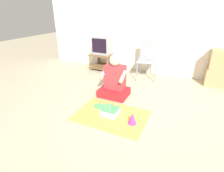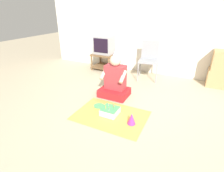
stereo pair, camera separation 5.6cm
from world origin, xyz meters
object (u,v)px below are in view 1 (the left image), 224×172
at_px(cardboard_box_stack, 222,69).
at_px(birthday_cake, 110,111).
at_px(folding_chair, 148,57).
at_px(paper_plate, 99,106).
at_px(party_hat_blue, 132,118).
at_px(tv, 103,45).
at_px(person_seated, 114,81).

bearing_deg(cardboard_box_stack, birthday_cake, -129.41).
distance_m(folding_chair, paper_plate, 1.76).
bearing_deg(birthday_cake, party_hat_blue, -13.12).
relative_size(tv, paper_plate, 2.55).
relative_size(cardboard_box_stack, paper_plate, 4.20).
relative_size(tv, folding_chair, 0.54).
relative_size(folding_chair, party_hat_blue, 5.06).
height_order(cardboard_box_stack, birthday_cake, cardboard_box_stack).
distance_m(tv, cardboard_box_stack, 2.77).
relative_size(tv, party_hat_blue, 2.73).
bearing_deg(folding_chair, paper_plate, -102.88).
bearing_deg(person_seated, birthday_cake, -71.12).
height_order(folding_chair, party_hat_blue, folding_chair).
height_order(birthday_cake, paper_plate, birthday_cake).
height_order(cardboard_box_stack, paper_plate, cardboard_box_stack).
relative_size(person_seated, paper_plate, 4.75).
relative_size(tv, person_seated, 0.54).
bearing_deg(paper_plate, tv, 115.52).
relative_size(tv, birthday_cake, 1.81).
distance_m(folding_chair, cardboard_box_stack, 1.53).
bearing_deg(tv, birthday_cake, -59.54).
xyz_separation_m(birthday_cake, party_hat_blue, (0.39, -0.09, 0.03)).
bearing_deg(birthday_cake, person_seated, 108.88).
distance_m(cardboard_box_stack, party_hat_blue, 2.41).
height_order(folding_chair, birthday_cake, folding_chair).
xyz_separation_m(cardboard_box_stack, paper_plate, (-1.89, -1.84, -0.36)).
height_order(cardboard_box_stack, person_seated, person_seated).
xyz_separation_m(folding_chair, party_hat_blue, (0.29, -1.87, -0.40)).
xyz_separation_m(folding_chair, birthday_cake, (-0.10, -1.78, -0.44)).
height_order(tv, party_hat_blue, tv).
relative_size(person_seated, birthday_cake, 3.36).
distance_m(person_seated, birthday_cake, 0.70).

